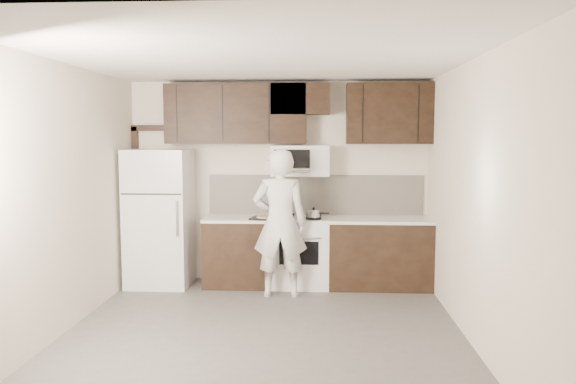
# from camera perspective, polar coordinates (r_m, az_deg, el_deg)

# --- Properties ---
(floor) EXTENTS (4.50, 4.50, 0.00)m
(floor) POSITION_cam_1_polar(r_m,az_deg,el_deg) (5.71, -2.61, -14.51)
(floor) COLOR #524F4D
(floor) RESTS_ON ground
(back_wall) EXTENTS (4.00, 0.00, 4.00)m
(back_wall) POSITION_cam_1_polar(r_m,az_deg,el_deg) (7.62, -0.95, 1.02)
(back_wall) COLOR beige
(back_wall) RESTS_ON ground
(ceiling) EXTENTS (4.50, 4.50, 0.00)m
(ceiling) POSITION_cam_1_polar(r_m,az_deg,el_deg) (5.41, -2.74, 13.44)
(ceiling) COLOR white
(ceiling) RESTS_ON back_wall
(counter_run) EXTENTS (2.95, 0.64, 0.91)m
(counter_run) POSITION_cam_1_polar(r_m,az_deg,el_deg) (7.43, 3.56, -6.09)
(counter_run) COLOR black
(counter_run) RESTS_ON floor
(stove) EXTENTS (0.76, 0.66, 0.94)m
(stove) POSITION_cam_1_polar(r_m,az_deg,el_deg) (7.43, 1.21, -6.04)
(stove) COLOR silver
(stove) RESTS_ON floor
(backsplash) EXTENTS (2.90, 0.02, 0.54)m
(backsplash) POSITION_cam_1_polar(r_m,az_deg,el_deg) (7.61, 2.80, -0.28)
(backsplash) COLOR beige
(backsplash) RESTS_ON counter_run
(upper_cabinets) EXTENTS (3.48, 0.35, 0.78)m
(upper_cabinets) POSITION_cam_1_polar(r_m,az_deg,el_deg) (7.42, 0.56, 8.10)
(upper_cabinets) COLOR black
(upper_cabinets) RESTS_ON back_wall
(microwave) EXTENTS (0.76, 0.42, 0.40)m
(microwave) POSITION_cam_1_polar(r_m,az_deg,el_deg) (7.40, 1.26, 3.21)
(microwave) COLOR silver
(microwave) RESTS_ON upper_cabinets
(refrigerator) EXTENTS (0.80, 0.76, 1.80)m
(refrigerator) POSITION_cam_1_polar(r_m,az_deg,el_deg) (7.59, -12.90, -2.56)
(refrigerator) COLOR silver
(refrigerator) RESTS_ON floor
(door_trim) EXTENTS (0.50, 0.08, 2.12)m
(door_trim) POSITION_cam_1_polar(r_m,az_deg,el_deg) (7.97, -14.88, 0.30)
(door_trim) COLOR black
(door_trim) RESTS_ON floor
(saucepan) EXTENTS (0.28, 0.16, 0.16)m
(saucepan) POSITION_cam_1_polar(r_m,az_deg,el_deg) (7.19, 2.63, -2.28)
(saucepan) COLOR silver
(saucepan) RESTS_ON stove
(baking_tray) EXTENTS (0.46, 0.38, 0.02)m
(baking_tray) POSITION_cam_1_polar(r_m,az_deg,el_deg) (7.20, -2.10, -2.69)
(baking_tray) COLOR black
(baking_tray) RESTS_ON counter_run
(pizza) EXTENTS (0.33, 0.33, 0.02)m
(pizza) POSITION_cam_1_polar(r_m,az_deg,el_deg) (7.20, -2.10, -2.52)
(pizza) COLOR beige
(pizza) RESTS_ON baking_tray
(person) EXTENTS (0.68, 0.46, 1.82)m
(person) POSITION_cam_1_polar(r_m,az_deg,el_deg) (6.88, -0.83, -3.17)
(person) COLOR white
(person) RESTS_ON floor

